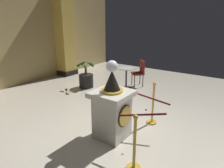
{
  "coord_description": "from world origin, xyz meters",
  "views": [
    {
      "loc": [
        -3.16,
        -1.99,
        2.34
      ],
      "look_at": [
        -0.16,
        0.16,
        1.16
      ],
      "focal_mm": 31.93,
      "sensor_mm": 36.0,
      "label": 1
    }
  ],
  "objects_px": {
    "pedestal_clock": "(112,109)",
    "potted_palm_right": "(86,79)",
    "cafe_table": "(126,76)",
    "cafe_chair_red": "(140,71)",
    "stanchion_far": "(153,109)",
    "stanchion_near": "(134,151)"
  },
  "relations": [
    {
      "from": "pedestal_clock",
      "to": "potted_palm_right",
      "type": "xyz_separation_m",
      "value": [
        2.11,
        2.67,
        -0.32
      ]
    },
    {
      "from": "stanchion_near",
      "to": "stanchion_far",
      "type": "xyz_separation_m",
      "value": [
        1.61,
        0.42,
        0.02
      ]
    },
    {
      "from": "pedestal_clock",
      "to": "cafe_table",
      "type": "height_order",
      "value": "pedestal_clock"
    },
    {
      "from": "stanchion_near",
      "to": "stanchion_far",
      "type": "relative_size",
      "value": 0.97
    },
    {
      "from": "stanchion_near",
      "to": "potted_palm_right",
      "type": "relative_size",
      "value": 0.96
    },
    {
      "from": "potted_palm_right",
      "to": "cafe_table",
      "type": "xyz_separation_m",
      "value": [
        0.66,
        -1.3,
        0.17
      ]
    },
    {
      "from": "potted_palm_right",
      "to": "cafe_table",
      "type": "height_order",
      "value": "potted_palm_right"
    },
    {
      "from": "pedestal_clock",
      "to": "stanchion_far",
      "type": "bearing_deg",
      "value": -22.98
    },
    {
      "from": "stanchion_near",
      "to": "potted_palm_right",
      "type": "height_order",
      "value": "potted_palm_right"
    },
    {
      "from": "stanchion_far",
      "to": "potted_palm_right",
      "type": "bearing_deg",
      "value": 70.76
    },
    {
      "from": "stanchion_near",
      "to": "cafe_chair_red",
      "type": "xyz_separation_m",
      "value": [
        3.96,
        2.02,
        0.23
      ]
    },
    {
      "from": "pedestal_clock",
      "to": "potted_palm_right",
      "type": "bearing_deg",
      "value": 51.72
    },
    {
      "from": "pedestal_clock",
      "to": "cafe_chair_red",
      "type": "height_order",
      "value": "pedestal_clock"
    },
    {
      "from": "stanchion_near",
      "to": "potted_palm_right",
      "type": "xyz_separation_m",
      "value": [
        2.69,
        3.52,
        -0.03
      ]
    },
    {
      "from": "stanchion_far",
      "to": "potted_palm_right",
      "type": "xyz_separation_m",
      "value": [
        1.08,
        3.11,
        -0.04
      ]
    },
    {
      "from": "cafe_chair_red",
      "to": "potted_palm_right",
      "type": "bearing_deg",
      "value": 130.12
    },
    {
      "from": "pedestal_clock",
      "to": "stanchion_far",
      "type": "distance_m",
      "value": 1.15
    },
    {
      "from": "stanchion_near",
      "to": "stanchion_far",
      "type": "height_order",
      "value": "stanchion_far"
    },
    {
      "from": "pedestal_clock",
      "to": "stanchion_far",
      "type": "xyz_separation_m",
      "value": [
        1.02,
        -0.43,
        -0.27
      ]
    },
    {
      "from": "potted_palm_right",
      "to": "cafe_table",
      "type": "relative_size",
      "value": 1.34
    },
    {
      "from": "pedestal_clock",
      "to": "cafe_chair_red",
      "type": "distance_m",
      "value": 3.57
    },
    {
      "from": "stanchion_near",
      "to": "cafe_chair_red",
      "type": "relative_size",
      "value": 1.03
    }
  ]
}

